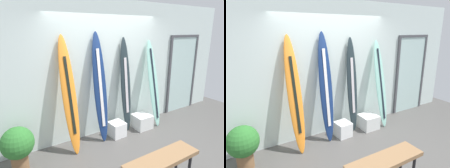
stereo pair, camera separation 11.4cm
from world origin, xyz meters
The scene contains 11 objects.
ground centered at (0.00, 0.00, -0.02)m, with size 8.00×8.00×0.04m, color #4F4C4A.
wall_back centered at (0.00, 1.30, 1.40)m, with size 7.20×0.20×2.80m, color silver.
surfboard_sunset centered at (-0.94, 0.92, 1.06)m, with size 0.28×0.55×2.14m.
surfboard_navy centered at (-0.28, 0.97, 1.08)m, with size 0.29×0.43×2.18m.
surfboard_charcoal centered at (0.38, 1.03, 1.03)m, with size 0.25×0.30×2.06m.
surfboard_seafoam centered at (1.10, 0.92, 0.98)m, with size 0.28×0.50×1.99m.
display_block_left centered at (0.05, 0.86, 0.15)m, with size 0.32×0.32×0.31m.
display_block_center centered at (0.74, 0.87, 0.16)m, with size 0.40×0.40×0.31m.
glass_door centered at (2.40, 1.18, 1.07)m, with size 1.07×0.06×2.07m.
potted_plant centered at (-1.87, 0.80, 0.44)m, with size 0.51×0.51×0.74m.
bench centered at (-0.21, -0.67, 0.42)m, with size 1.18×0.34×0.48m.
Camera 2 is at (-1.98, -2.38, 2.20)m, focal length 31.78 mm.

